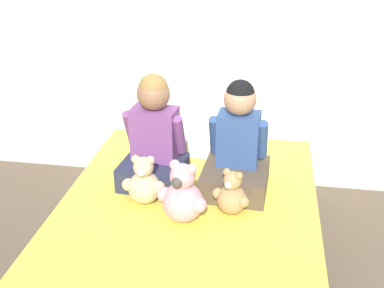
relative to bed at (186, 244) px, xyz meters
The scene contains 9 objects.
ground_plane 0.20m from the bed, ahead, with size 14.00×14.00×0.00m, color brown.
wall_behind_bed 1.51m from the bed, 90.00° to the left, with size 8.00×0.06×2.50m.
bed is the anchor object (origin of this frame).
child_on_left 0.58m from the bed, 128.52° to the left, with size 0.36×0.34×0.61m.
child_on_right 0.56m from the bed, 50.51° to the left, with size 0.36×0.38×0.60m.
teddy_bear_held_by_left_child 0.39m from the bed, 167.29° to the left, with size 0.22×0.17×0.27m.
teddy_bear_held_by_right_child 0.38m from the bed, ahead, with size 0.19×0.15×0.24m.
teddy_bear_between_children 0.34m from the bed, 89.11° to the right, with size 0.25×0.20×0.31m.
pillow_at_headboard 0.79m from the bed, 90.00° to the left, with size 0.44×0.32×0.11m.
Camera 1 is at (0.36, -2.00, 1.74)m, focal length 45.00 mm.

